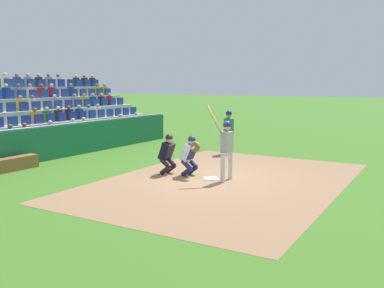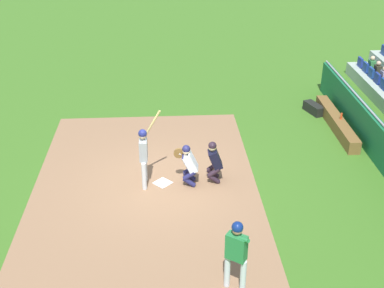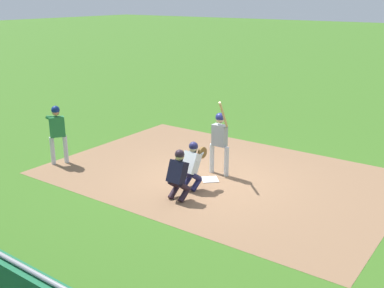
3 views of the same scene
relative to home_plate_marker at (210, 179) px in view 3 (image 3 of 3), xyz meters
name	(u,v)px [view 3 (image 3 of 3)]	position (x,y,z in m)	size (l,w,h in m)	color
ground_plane	(210,180)	(0.00, 0.00, -0.02)	(160.00, 160.00, 0.00)	#39681F
infield_dirt_patch	(220,174)	(0.00, 0.50, -0.01)	(9.41, 6.46, 0.01)	#8A6548
home_plate_marker	(210,179)	(0.00, 0.00, 0.00)	(0.44, 0.44, 0.02)	white
batter_at_plate	(220,137)	(-0.03, 0.50, 1.09)	(0.64, 0.64, 2.22)	silver
catcher_crouching	(192,163)	(-0.05, -0.76, 0.70)	(0.49, 0.72, 1.28)	navy
home_plate_umpire	(178,173)	(0.08, -1.50, 0.69)	(0.46, 0.45, 1.30)	#281A26
on_deck_batter	(57,129)	(-4.38, -1.57, 1.07)	(0.45, 0.50, 1.77)	silver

